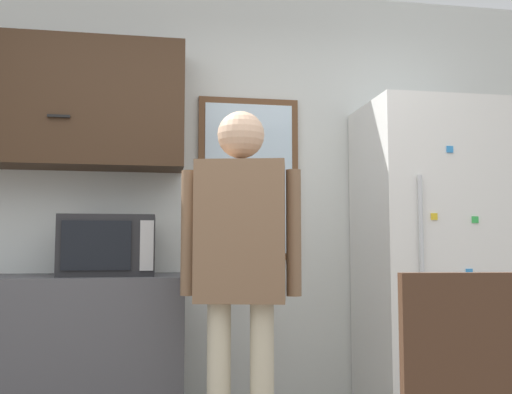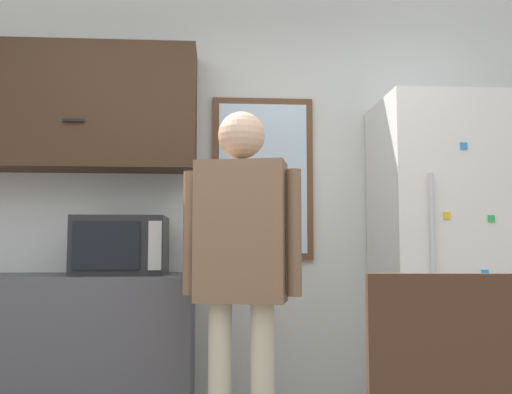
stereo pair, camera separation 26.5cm
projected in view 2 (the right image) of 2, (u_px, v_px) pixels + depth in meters
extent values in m
cube|color=silver|center=(213.00, 199.00, 3.56)|extent=(6.00, 0.06, 2.70)
cube|color=#3D2819|center=(17.00, 107.00, 3.35)|extent=(2.09, 0.30, 0.74)
cube|color=black|center=(73.00, 120.00, 3.20)|extent=(0.12, 0.01, 0.01)
cube|color=#232326|center=(122.00, 245.00, 3.17)|extent=(0.49, 0.40, 0.32)
cube|color=black|center=(106.00, 245.00, 2.97)|extent=(0.34, 0.01, 0.25)
cube|color=#B2B2B2|center=(155.00, 245.00, 2.98)|extent=(0.07, 0.01, 0.26)
cylinder|color=beige|center=(220.00, 389.00, 2.63)|extent=(0.11, 0.11, 0.79)
cylinder|color=beige|center=(263.00, 390.00, 2.60)|extent=(0.11, 0.11, 0.79)
cube|color=brown|center=(241.00, 231.00, 2.67)|extent=(0.45, 0.31, 0.66)
sphere|color=#D8AD8C|center=(242.00, 135.00, 2.71)|extent=(0.22, 0.22, 0.22)
cylinder|color=brown|center=(190.00, 233.00, 2.71)|extent=(0.07, 0.07, 0.59)
cylinder|color=brown|center=(294.00, 232.00, 2.63)|extent=(0.07, 0.07, 0.59)
cube|color=white|center=(446.00, 265.00, 3.26)|extent=(0.74, 0.64, 1.90)
cylinder|color=silver|center=(433.00, 237.00, 2.92)|extent=(0.02, 0.02, 0.66)
cube|color=#338CDB|center=(464.00, 146.00, 2.99)|extent=(0.04, 0.01, 0.04)
cube|color=#338CDB|center=(485.00, 273.00, 2.94)|extent=(0.04, 0.01, 0.04)
cube|color=yellow|center=(447.00, 216.00, 2.95)|extent=(0.04, 0.01, 0.04)
cube|color=green|center=(491.00, 219.00, 2.96)|extent=(0.04, 0.01, 0.04)
cube|color=#472D1E|center=(444.00, 366.00, 1.57)|extent=(0.42, 0.08, 0.50)
cube|color=brown|center=(263.00, 178.00, 3.55)|extent=(0.63, 0.04, 1.01)
cube|color=silver|center=(263.00, 178.00, 3.53)|extent=(0.55, 0.01, 0.93)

